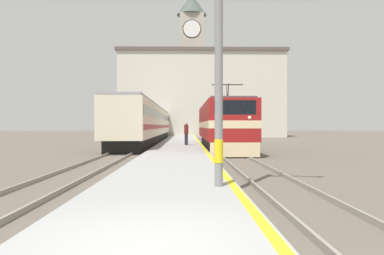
{
  "coord_description": "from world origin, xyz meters",
  "views": [
    {
      "loc": [
        0.52,
        -4.87,
        1.84
      ],
      "look_at": [
        0.98,
        23.78,
        1.69
      ],
      "focal_mm": 35.0,
      "sensor_mm": 36.0,
      "label": 1
    }
  ],
  "objects_px": {
    "catenary_mast": "(222,13)",
    "person_on_platform": "(186,133)",
    "locomotive_train": "(222,126)",
    "clock_tower": "(192,60)",
    "passenger_train": "(152,123)"
  },
  "relations": [
    {
      "from": "catenary_mast",
      "to": "person_on_platform",
      "type": "distance_m",
      "value": 20.49
    },
    {
      "from": "clock_tower",
      "to": "person_on_platform",
      "type": "bearing_deg",
      "value": -91.43
    },
    {
      "from": "catenary_mast",
      "to": "clock_tower",
      "type": "height_order",
      "value": "clock_tower"
    },
    {
      "from": "locomotive_train",
      "to": "person_on_platform",
      "type": "bearing_deg",
      "value": 151.45
    },
    {
      "from": "locomotive_train",
      "to": "passenger_train",
      "type": "relative_size",
      "value": 0.35
    },
    {
      "from": "passenger_train",
      "to": "locomotive_train",
      "type": "bearing_deg",
      "value": -67.86
    },
    {
      "from": "passenger_train",
      "to": "catenary_mast",
      "type": "bearing_deg",
      "value": -81.97
    },
    {
      "from": "locomotive_train",
      "to": "person_on_platform",
      "type": "relative_size",
      "value": 8.43
    },
    {
      "from": "catenary_mast",
      "to": "person_on_platform",
      "type": "bearing_deg",
      "value": 92.56
    },
    {
      "from": "catenary_mast",
      "to": "person_on_platform",
      "type": "relative_size",
      "value": 4.75
    },
    {
      "from": "locomotive_train",
      "to": "clock_tower",
      "type": "distance_m",
      "value": 47.04
    },
    {
      "from": "catenary_mast",
      "to": "person_on_platform",
      "type": "height_order",
      "value": "catenary_mast"
    },
    {
      "from": "catenary_mast",
      "to": "clock_tower",
      "type": "bearing_deg",
      "value": 89.83
    },
    {
      "from": "passenger_train",
      "to": "clock_tower",
      "type": "distance_m",
      "value": 31.63
    },
    {
      "from": "catenary_mast",
      "to": "clock_tower",
      "type": "xyz_separation_m",
      "value": [
        0.19,
        63.91,
        10.05
      ]
    }
  ]
}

